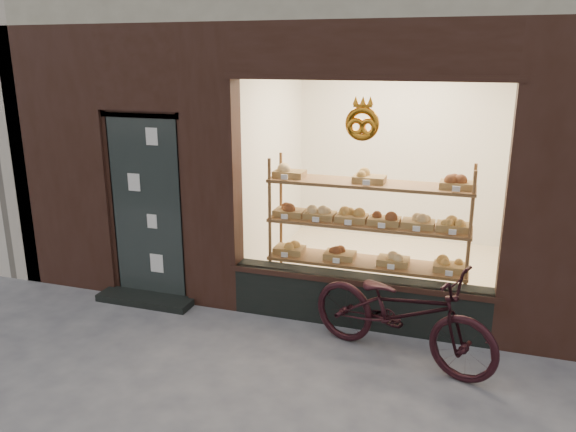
% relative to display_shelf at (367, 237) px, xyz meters
% --- Properties ---
extents(display_shelf, '(2.20, 0.45, 1.70)m').
position_rel_display_shelf_xyz_m(display_shelf, '(0.00, 0.00, 0.00)').
color(display_shelf, olive).
rests_on(display_shelf, ground).
extents(bicycle, '(1.96, 1.22, 0.97)m').
position_rel_display_shelf_xyz_m(bicycle, '(0.52, -1.00, -0.37)').
color(bicycle, black).
rests_on(bicycle, ground).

